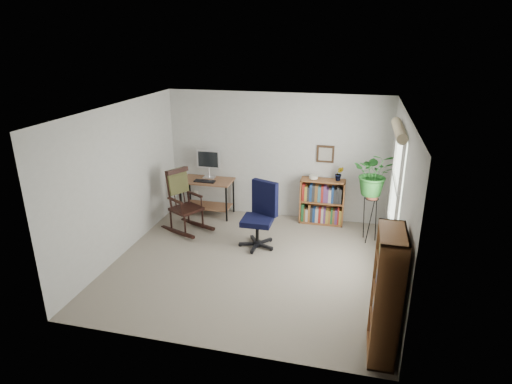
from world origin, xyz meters
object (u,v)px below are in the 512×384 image
(office_chair, at_px, (257,216))
(low_bookshelf, at_px, (322,202))
(desk, at_px, (207,197))
(rocking_chair, at_px, (186,201))
(tall_bookshelf, at_px, (386,295))

(office_chair, relative_size, low_bookshelf, 1.30)
(desk, distance_m, rocking_chair, 0.83)
(office_chair, distance_m, rocking_chair, 1.43)
(tall_bookshelf, bearing_deg, low_bookshelf, 106.20)
(rocking_chair, bearing_deg, office_chair, -72.80)
(office_chair, height_order, tall_bookshelf, tall_bookshelf)
(rocking_chair, relative_size, tall_bookshelf, 0.77)
(office_chair, height_order, low_bookshelf, office_chair)
(desk, xyz_separation_m, low_bookshelf, (2.23, 0.12, 0.07))
(rocking_chair, xyz_separation_m, tall_bookshelf, (3.34, -2.50, 0.17))
(desk, height_order, tall_bookshelf, tall_bookshelf)
(desk, height_order, rocking_chair, rocking_chair)
(low_bookshelf, bearing_deg, rocking_chair, -158.81)
(office_chair, bearing_deg, rocking_chair, -171.28)
(office_chair, distance_m, low_bookshelf, 1.56)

